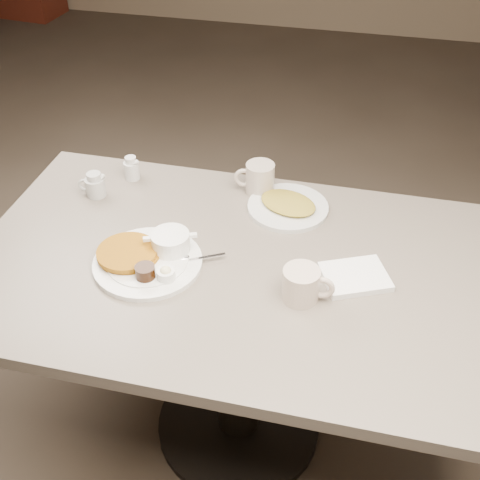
% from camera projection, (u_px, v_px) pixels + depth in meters
% --- Properties ---
extents(room, '(7.04, 8.04, 2.84)m').
position_uv_depth(room, '(238.00, 29.00, 1.27)').
color(room, '#4C3F33').
rests_on(room, ground).
extents(diner_table, '(1.50, 0.90, 0.75)m').
position_uv_depth(diner_table, '(238.00, 308.00, 1.78)').
color(diner_table, slate).
rests_on(diner_table, ground).
extents(main_plate, '(0.40, 0.39, 0.07)m').
position_uv_depth(main_plate, '(149.00, 256.00, 1.67)').
color(main_plate, white).
rests_on(main_plate, diner_table).
extents(coffee_mug_near, '(0.14, 0.10, 0.09)m').
position_uv_depth(coffee_mug_near, '(302.00, 284.00, 1.54)').
color(coffee_mug_near, beige).
rests_on(coffee_mug_near, diner_table).
extents(napkin, '(0.21, 0.19, 0.02)m').
position_uv_depth(napkin, '(355.00, 277.00, 1.62)').
color(napkin, white).
rests_on(napkin, diner_table).
extents(coffee_mug_far, '(0.14, 0.11, 0.10)m').
position_uv_depth(coffee_mug_far, '(259.00, 178.00, 1.92)').
color(coffee_mug_far, '#B5A799').
rests_on(coffee_mug_far, diner_table).
extents(creamer_left, '(0.09, 0.07, 0.08)m').
position_uv_depth(creamer_left, '(95.00, 185.00, 1.91)').
color(creamer_left, '#B8B8B4').
rests_on(creamer_left, diner_table).
extents(creamer_right, '(0.07, 0.05, 0.08)m').
position_uv_depth(creamer_right, '(132.00, 169.00, 1.99)').
color(creamer_right, silver).
rests_on(creamer_right, diner_table).
extents(hash_plate, '(0.33, 0.33, 0.04)m').
position_uv_depth(hash_plate, '(288.00, 206.00, 1.87)').
color(hash_plate, silver).
rests_on(hash_plate, diner_table).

